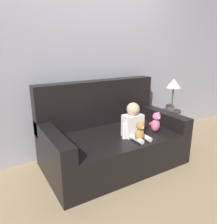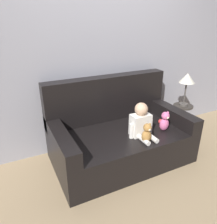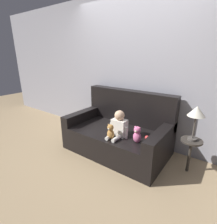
{
  "view_description": "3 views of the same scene",
  "coord_description": "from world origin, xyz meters",
  "px_view_note": "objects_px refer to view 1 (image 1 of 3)",
  "views": [
    {
      "loc": [
        -1.32,
        -2.07,
        1.41
      ],
      "look_at": [
        -0.08,
        -0.01,
        0.69
      ],
      "focal_mm": 35.0,
      "sensor_mm": 36.0,
      "label": 1
    },
    {
      "loc": [
        -1.19,
        -2.03,
        1.69
      ],
      "look_at": [
        -0.18,
        -0.01,
        0.7
      ],
      "focal_mm": 35.0,
      "sensor_mm": 36.0,
      "label": 2
    },
    {
      "loc": [
        1.46,
        -2.23,
        1.6
      ],
      "look_at": [
        -0.14,
        -0.05,
        0.69
      ],
      "focal_mm": 28.0,
      "sensor_mm": 36.0,
      "label": 3
    }
  ],
  "objects_px": {
    "couch": "(110,137)",
    "plush_toy_side": "(156,122)",
    "person_baby": "(133,123)",
    "teddy_bear_brown": "(140,132)",
    "toy_ball": "(151,124)",
    "side_table": "(173,94)"
  },
  "relations": [
    {
      "from": "couch",
      "to": "plush_toy_side",
      "type": "bearing_deg",
      "value": -31.42
    },
    {
      "from": "person_baby",
      "to": "teddy_bear_brown",
      "type": "height_order",
      "value": "person_baby"
    },
    {
      "from": "couch",
      "to": "person_baby",
      "type": "distance_m",
      "value": 0.39
    },
    {
      "from": "toy_ball",
      "to": "couch",
      "type": "bearing_deg",
      "value": 166.99
    },
    {
      "from": "couch",
      "to": "person_baby",
      "type": "xyz_separation_m",
      "value": [
        0.15,
        -0.26,
        0.25
      ]
    },
    {
      "from": "toy_ball",
      "to": "teddy_bear_brown",
      "type": "bearing_deg",
      "value": -145.83
    },
    {
      "from": "teddy_bear_brown",
      "to": "plush_toy_side",
      "type": "xyz_separation_m",
      "value": [
        0.36,
        0.14,
        0.01
      ]
    },
    {
      "from": "teddy_bear_brown",
      "to": "side_table",
      "type": "relative_size",
      "value": 0.24
    },
    {
      "from": "teddy_bear_brown",
      "to": "toy_ball",
      "type": "height_order",
      "value": "teddy_bear_brown"
    },
    {
      "from": "person_baby",
      "to": "couch",
      "type": "bearing_deg",
      "value": 120.28
    },
    {
      "from": "teddy_bear_brown",
      "to": "side_table",
      "type": "height_order",
      "value": "side_table"
    },
    {
      "from": "couch",
      "to": "plush_toy_side",
      "type": "xyz_separation_m",
      "value": [
        0.48,
        -0.29,
        0.2
      ]
    },
    {
      "from": "person_baby",
      "to": "plush_toy_side",
      "type": "height_order",
      "value": "person_baby"
    },
    {
      "from": "person_baby",
      "to": "side_table",
      "type": "xyz_separation_m",
      "value": [
        0.97,
        0.32,
        0.18
      ]
    },
    {
      "from": "teddy_bear_brown",
      "to": "side_table",
      "type": "bearing_deg",
      "value": 25.94
    },
    {
      "from": "person_baby",
      "to": "toy_ball",
      "type": "xyz_separation_m",
      "value": [
        0.4,
        0.13,
        -0.14
      ]
    },
    {
      "from": "couch",
      "to": "toy_ball",
      "type": "bearing_deg",
      "value": -13.01
    },
    {
      "from": "teddy_bear_brown",
      "to": "plush_toy_side",
      "type": "relative_size",
      "value": 0.95
    },
    {
      "from": "person_baby",
      "to": "plush_toy_side",
      "type": "xyz_separation_m",
      "value": [
        0.32,
        -0.03,
        -0.04
      ]
    },
    {
      "from": "person_baby",
      "to": "toy_ball",
      "type": "bearing_deg",
      "value": 18.41
    },
    {
      "from": "toy_ball",
      "to": "person_baby",
      "type": "bearing_deg",
      "value": -161.59
    },
    {
      "from": "person_baby",
      "to": "plush_toy_side",
      "type": "relative_size",
      "value": 1.63
    }
  ]
}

